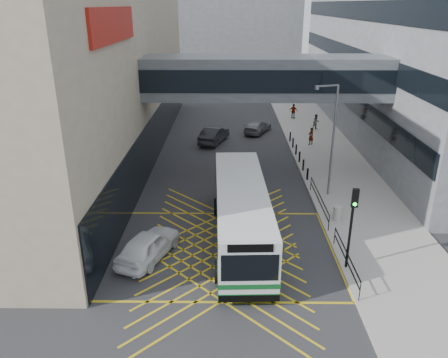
{
  "coord_description": "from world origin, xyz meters",
  "views": [
    {
      "loc": [
        0.25,
        -20.72,
        12.56
      ],
      "look_at": [
        0.0,
        4.0,
        2.6
      ],
      "focal_mm": 35.0,
      "sensor_mm": 36.0,
      "label": 1
    }
  ],
  "objects_px": {
    "pedestrian_c": "(294,111)",
    "bus": "(241,212)",
    "car_silver": "(258,126)",
    "traffic_light": "(352,217)",
    "litter_bin": "(337,213)",
    "street_lamp": "(331,134)",
    "car_dark": "(214,135)",
    "pedestrian_b": "(316,122)",
    "car_white": "(148,245)",
    "pedestrian_a": "(311,136)"
  },
  "relations": [
    {
      "from": "street_lamp",
      "to": "car_white",
      "type": "bearing_deg",
      "value": -162.23
    },
    {
      "from": "litter_bin",
      "to": "pedestrian_a",
      "type": "xyz_separation_m",
      "value": [
        1.06,
        15.49,
        0.36
      ]
    },
    {
      "from": "street_lamp",
      "to": "pedestrian_b",
      "type": "height_order",
      "value": "street_lamp"
    },
    {
      "from": "litter_bin",
      "to": "pedestrian_b",
      "type": "distance_m",
      "value": 21.03
    },
    {
      "from": "car_white",
      "to": "pedestrian_b",
      "type": "bearing_deg",
      "value": -97.33
    },
    {
      "from": "car_white",
      "to": "car_silver",
      "type": "xyz_separation_m",
      "value": [
        7.24,
        24.33,
        -0.1
      ]
    },
    {
      "from": "car_dark",
      "to": "street_lamp",
      "type": "xyz_separation_m",
      "value": [
        8.21,
        -12.69,
        3.73
      ]
    },
    {
      "from": "bus",
      "to": "traffic_light",
      "type": "height_order",
      "value": "traffic_light"
    },
    {
      "from": "traffic_light",
      "to": "car_silver",
      "type": "bearing_deg",
      "value": 103.84
    },
    {
      "from": "car_white",
      "to": "car_dark",
      "type": "distance_m",
      "value": 20.93
    },
    {
      "from": "car_silver",
      "to": "pedestrian_a",
      "type": "bearing_deg",
      "value": 159.54
    },
    {
      "from": "car_silver",
      "to": "pedestrian_b",
      "type": "xyz_separation_m",
      "value": [
        6.22,
        0.73,
        0.28
      ]
    },
    {
      "from": "bus",
      "to": "pedestrian_a",
      "type": "height_order",
      "value": "bus"
    },
    {
      "from": "traffic_light",
      "to": "litter_bin",
      "type": "bearing_deg",
      "value": 89.4
    },
    {
      "from": "pedestrian_b",
      "to": "car_white",
      "type": "bearing_deg",
      "value": -140.92
    },
    {
      "from": "street_lamp",
      "to": "pedestrian_a",
      "type": "xyz_separation_m",
      "value": [
        0.95,
        11.62,
        -3.53
      ]
    },
    {
      "from": "car_silver",
      "to": "pedestrian_c",
      "type": "xyz_separation_m",
      "value": [
        4.49,
        5.46,
        0.33
      ]
    },
    {
      "from": "pedestrian_c",
      "to": "litter_bin",
      "type": "bearing_deg",
      "value": 117.22
    },
    {
      "from": "car_white",
      "to": "car_dark",
      "type": "relative_size",
      "value": 0.98
    },
    {
      "from": "street_lamp",
      "to": "litter_bin",
      "type": "relative_size",
      "value": 8.42
    },
    {
      "from": "traffic_light",
      "to": "street_lamp",
      "type": "bearing_deg",
      "value": 91.97
    },
    {
      "from": "car_dark",
      "to": "car_silver",
      "type": "bearing_deg",
      "value": -123.1
    },
    {
      "from": "car_white",
      "to": "traffic_light",
      "type": "distance_m",
      "value": 10.47
    },
    {
      "from": "bus",
      "to": "street_lamp",
      "type": "xyz_separation_m",
      "value": [
        6.1,
        6.12,
        2.71
      ]
    },
    {
      "from": "traffic_light",
      "to": "street_lamp",
      "type": "distance_m",
      "value": 9.33
    },
    {
      "from": "bus",
      "to": "car_white",
      "type": "height_order",
      "value": "bus"
    },
    {
      "from": "pedestrian_a",
      "to": "bus",
      "type": "bearing_deg",
      "value": 34.0
    },
    {
      "from": "bus",
      "to": "traffic_light",
      "type": "xyz_separation_m",
      "value": [
        5.25,
        -3.06,
        1.23
      ]
    },
    {
      "from": "car_silver",
      "to": "litter_bin",
      "type": "height_order",
      "value": "car_silver"
    },
    {
      "from": "car_dark",
      "to": "traffic_light",
      "type": "height_order",
      "value": "traffic_light"
    },
    {
      "from": "car_silver",
      "to": "pedestrian_c",
      "type": "distance_m",
      "value": 7.07
    },
    {
      "from": "car_silver",
      "to": "pedestrian_b",
      "type": "bearing_deg",
      "value": -149.23
    },
    {
      "from": "bus",
      "to": "litter_bin",
      "type": "bearing_deg",
      "value": 18.61
    },
    {
      "from": "street_lamp",
      "to": "bus",
      "type": "bearing_deg",
      "value": -153.32
    },
    {
      "from": "pedestrian_b",
      "to": "bus",
      "type": "bearing_deg",
      "value": -132.95
    },
    {
      "from": "traffic_light",
      "to": "pedestrian_c",
      "type": "bearing_deg",
      "value": 94.39
    },
    {
      "from": "litter_bin",
      "to": "pedestrian_b",
      "type": "height_order",
      "value": "pedestrian_b"
    },
    {
      "from": "car_dark",
      "to": "pedestrian_b",
      "type": "distance_m",
      "value": 11.49
    },
    {
      "from": "bus",
      "to": "pedestrian_c",
      "type": "xyz_separation_m",
      "value": [
        6.81,
        27.86,
        -0.79
      ]
    },
    {
      "from": "car_silver",
      "to": "car_white",
      "type": "bearing_deg",
      "value": 97.54
    },
    {
      "from": "pedestrian_c",
      "to": "bus",
      "type": "bearing_deg",
      "value": 105.32
    },
    {
      "from": "traffic_light",
      "to": "street_lamp",
      "type": "height_order",
      "value": "street_lamp"
    },
    {
      "from": "street_lamp",
      "to": "pedestrian_c",
      "type": "relative_size",
      "value": 4.52
    },
    {
      "from": "pedestrian_c",
      "to": "car_white",
      "type": "bearing_deg",
      "value": 97.57
    },
    {
      "from": "bus",
      "to": "car_silver",
      "type": "xyz_separation_m",
      "value": [
        2.32,
        22.4,
        -1.12
      ]
    },
    {
      "from": "car_dark",
      "to": "pedestrian_c",
      "type": "bearing_deg",
      "value": -116.67
    },
    {
      "from": "traffic_light",
      "to": "pedestrian_b",
      "type": "height_order",
      "value": "traffic_light"
    },
    {
      "from": "bus",
      "to": "pedestrian_c",
      "type": "distance_m",
      "value": 28.69
    },
    {
      "from": "street_lamp",
      "to": "pedestrian_b",
      "type": "bearing_deg",
      "value": 63.44
    },
    {
      "from": "car_silver",
      "to": "traffic_light",
      "type": "relative_size",
      "value": 0.99
    }
  ]
}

